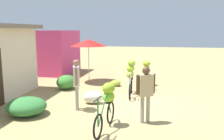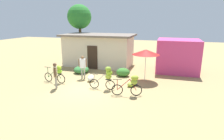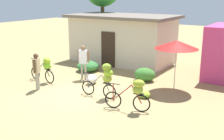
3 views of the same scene
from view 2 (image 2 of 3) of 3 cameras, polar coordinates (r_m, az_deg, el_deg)
ground_plane at (r=11.48m, az=-7.79°, el=-5.77°), size 60.00×60.00×0.00m
building_low at (r=17.20m, az=-4.04°, el=6.27°), size 6.41×3.64×2.85m
shop_pink at (r=15.82m, az=19.54°, el=4.15°), size 3.20×2.80×2.61m
tree_behind_building at (r=19.82m, az=-10.00°, el=15.72°), size 2.43×2.43×5.63m
hedge_bush_front_left at (r=14.90m, az=-9.42°, el=0.13°), size 1.19×1.23×0.55m
hedge_bush_front_right at (r=13.83m, az=3.43°, el=-0.68°), size 1.03×0.84×0.63m
market_umbrella at (r=12.64m, az=10.42°, el=5.45°), size 1.83×1.83×2.18m
bicycle_leftmost at (r=12.75m, az=-16.49°, el=-0.70°), size 1.68×0.45×1.21m
bicycle_near_pile at (r=11.04m, az=-1.62°, el=-1.88°), size 1.61×0.42×1.43m
bicycle_center_loaded at (r=10.18m, az=6.01°, el=-4.15°), size 1.66×0.51×1.19m
banana_pile_on_ground at (r=11.75m, az=5.83°, el=-4.51°), size 0.66×0.66×0.28m
produce_sack at (r=12.80m, az=-6.52°, el=-2.48°), size 0.55×0.77×0.44m
person_vendor at (r=13.18m, az=-8.99°, el=1.59°), size 0.55×0.32×1.68m
person_bystander at (r=11.61m, az=-17.03°, el=-0.95°), size 0.37×0.52×1.62m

